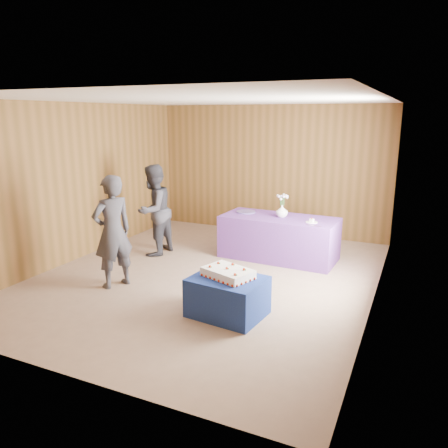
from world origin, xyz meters
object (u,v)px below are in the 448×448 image
Objects in this scene: cake_table at (228,297)px; serving_table at (279,238)px; guest_right at (154,210)px; sheet_cake at (228,273)px; vase at (282,211)px; guest_left at (113,232)px.

serving_table is at bearing 99.11° from cake_table.
sheet_cake is at bearing 54.22° from guest_right.
guest_left is at bearing -129.04° from vase.
guest_right is at bearing -161.44° from vase.
sheet_cake is (0.10, -2.43, 0.18)m from serving_table.
guest_left is at bearing 13.49° from guest_right.
sheet_cake is 3.41× the size of vase.
serving_table is 9.29× the size of vase.
serving_table is 2.72× the size of sheet_cake.
cake_table is 0.54× the size of guest_left.
guest_left reaches higher than guest_right.
serving_table is at bearing 164.69° from guest_left.
guest_right is (-0.32, 1.55, -0.01)m from guest_left.
guest_left reaches higher than sheet_cake.
vase is (0.03, 0.02, 0.48)m from serving_table.
serving_table is 2.29m from guest_right.
vase is (-0.07, 2.49, 0.61)m from cake_table.
guest_left reaches higher than serving_table.
serving_table is at bearing 111.65° from sheet_cake.
guest_right is at bearing -159.31° from serving_table.
serving_table is at bearing 110.22° from guest_right.
cake_table is at bearing -52.38° from sheet_cake.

